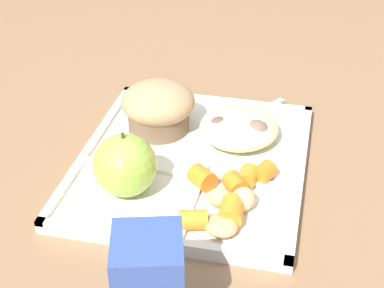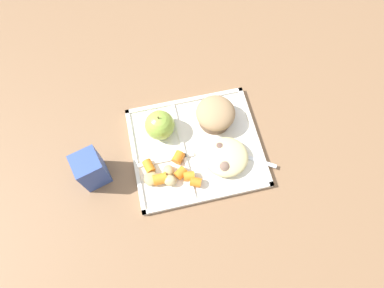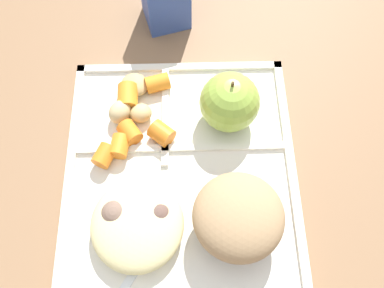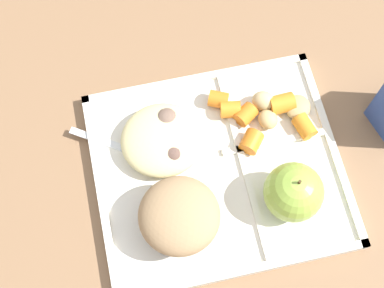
{
  "view_description": "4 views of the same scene",
  "coord_description": "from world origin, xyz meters",
  "px_view_note": "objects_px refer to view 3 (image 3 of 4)",
  "views": [
    {
      "loc": [
        -0.62,
        -0.14,
        0.45
      ],
      "look_at": [
        -0.03,
        -0.01,
        0.05
      ],
      "focal_mm": 56.28,
      "sensor_mm": 36.0,
      "label": 1
    },
    {
      "loc": [
        -0.08,
        -0.31,
        0.79
      ],
      "look_at": [
        -0.01,
        -0.01,
        0.05
      ],
      "focal_mm": 30.65,
      "sensor_mm": 36.0,
      "label": 2
    },
    {
      "loc": [
        0.16,
        0.01,
        0.47
      ],
      "look_at": [
        -0.02,
        0.01,
        0.06
      ],
      "focal_mm": 36.62,
      "sensor_mm": 36.0,
      "label": 3
    },
    {
      "loc": [
        0.09,
        0.23,
        0.7
      ],
      "look_at": [
        0.03,
        -0.03,
        0.04
      ],
      "focal_mm": 51.17,
      "sensor_mm": 36.0,
      "label": 4
    }
  ],
  "objects_px": {
    "lunch_tray": "(181,175)",
    "green_apple": "(230,102)",
    "bran_muffin": "(238,218)",
    "plastic_fork": "(137,268)"
  },
  "relations": [
    {
      "from": "lunch_tray",
      "to": "bran_muffin",
      "type": "xyz_separation_m",
      "value": [
        0.07,
        0.06,
        0.04
      ]
    },
    {
      "from": "green_apple",
      "to": "plastic_fork",
      "type": "relative_size",
      "value": 0.6
    },
    {
      "from": "bran_muffin",
      "to": "plastic_fork",
      "type": "xyz_separation_m",
      "value": [
        0.05,
        -0.11,
        -0.03
      ]
    },
    {
      "from": "lunch_tray",
      "to": "plastic_fork",
      "type": "relative_size",
      "value": 2.38
    },
    {
      "from": "lunch_tray",
      "to": "green_apple",
      "type": "bearing_deg",
      "value": 141.53
    },
    {
      "from": "plastic_fork",
      "to": "green_apple",
      "type": "bearing_deg",
      "value": 149.35
    },
    {
      "from": "green_apple",
      "to": "bran_muffin",
      "type": "height_order",
      "value": "green_apple"
    },
    {
      "from": "green_apple",
      "to": "plastic_fork",
      "type": "height_order",
      "value": "green_apple"
    },
    {
      "from": "green_apple",
      "to": "bran_muffin",
      "type": "distance_m",
      "value": 0.14
    },
    {
      "from": "lunch_tray",
      "to": "green_apple",
      "type": "xyz_separation_m",
      "value": [
        -0.08,
        0.06,
        0.04
      ]
    }
  ]
}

